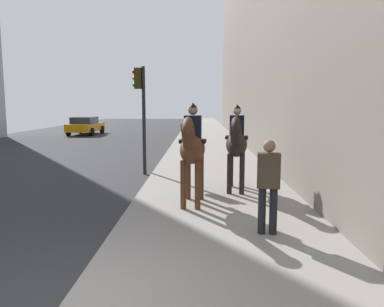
{
  "coord_description": "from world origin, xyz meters",
  "views": [
    {
      "loc": [
        -3.84,
        -1.61,
        2.43
      ],
      "look_at": [
        4.0,
        -1.46,
        1.4
      ],
      "focal_mm": 34.98,
      "sensor_mm": 36.0,
      "label": 1
    }
  ],
  "objects_px": {
    "mounted_horse_far": "(237,143)",
    "pedestrian_greeting": "(268,180)",
    "car_near_lane": "(85,125)",
    "traffic_light_near_curb": "(141,103)",
    "mounted_horse_near": "(192,148)"
  },
  "relations": [
    {
      "from": "mounted_horse_near",
      "to": "pedestrian_greeting",
      "type": "distance_m",
      "value": 2.42
    },
    {
      "from": "car_near_lane",
      "to": "traffic_light_near_curb",
      "type": "bearing_deg",
      "value": -155.11
    },
    {
      "from": "mounted_horse_near",
      "to": "car_near_lane",
      "type": "distance_m",
      "value": 23.47
    },
    {
      "from": "car_near_lane",
      "to": "mounted_horse_far",
      "type": "bearing_deg",
      "value": -151.03
    },
    {
      "from": "mounted_horse_near",
      "to": "mounted_horse_far",
      "type": "height_order",
      "value": "mounted_horse_near"
    },
    {
      "from": "mounted_horse_far",
      "to": "mounted_horse_near",
      "type": "bearing_deg",
      "value": -31.37
    },
    {
      "from": "pedestrian_greeting",
      "to": "traffic_light_near_curb",
      "type": "bearing_deg",
      "value": 35.45
    },
    {
      "from": "mounted_horse_near",
      "to": "car_near_lane",
      "type": "height_order",
      "value": "mounted_horse_near"
    },
    {
      "from": "mounted_horse_far",
      "to": "traffic_light_near_curb",
      "type": "bearing_deg",
      "value": -127.32
    },
    {
      "from": "car_near_lane",
      "to": "pedestrian_greeting",
      "type": "bearing_deg",
      "value": -153.96
    },
    {
      "from": "mounted_horse_near",
      "to": "car_near_lane",
      "type": "bearing_deg",
      "value": -152.06
    },
    {
      "from": "car_near_lane",
      "to": "traffic_light_near_curb",
      "type": "relative_size",
      "value": 1.18
    },
    {
      "from": "mounted_horse_far",
      "to": "pedestrian_greeting",
      "type": "relative_size",
      "value": 1.36
    },
    {
      "from": "mounted_horse_far",
      "to": "pedestrian_greeting",
      "type": "distance_m",
      "value": 3.41
    },
    {
      "from": "mounted_horse_far",
      "to": "car_near_lane",
      "type": "xyz_separation_m",
      "value": [
        20.2,
        10.21,
        -0.66
      ]
    }
  ]
}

